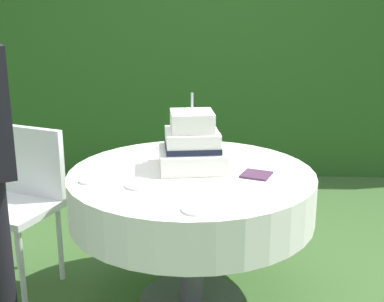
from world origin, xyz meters
TOP-DOWN VIEW (x-y plane):
  - ground_plane at (0.00, 0.00)m, footprint 20.00×20.00m
  - foliage_hedge at (0.00, 2.34)m, footprint 5.55×0.42m
  - cake_table at (0.00, 0.00)m, footprint 1.24×1.24m
  - wedding_cake at (0.00, 0.08)m, footprint 0.37×0.37m
  - serving_plate_near at (-0.47, -0.16)m, footprint 0.12×0.12m
  - serving_plate_far at (-0.16, 0.44)m, footprint 0.12×0.12m
  - serving_plate_left at (-0.23, -0.21)m, footprint 0.15×0.15m
  - serving_plate_right at (0.04, -0.50)m, footprint 0.14×0.14m
  - napkin_stack at (0.32, -0.04)m, footprint 0.18×0.18m
  - garden_chair at (-0.94, 0.19)m, footprint 0.52×0.52m

SIDE VIEW (x-z plane):
  - ground_plane at x=0.00m, z-range 0.00..0.00m
  - garden_chair at x=-0.94m, z-range 0.10..0.99m
  - cake_table at x=0.00m, z-range 0.24..0.98m
  - napkin_stack at x=0.32m, z-range 0.74..0.75m
  - serving_plate_near at x=-0.47m, z-range 0.74..0.75m
  - serving_plate_far at x=-0.16m, z-range 0.74..0.75m
  - serving_plate_left at x=-0.23m, z-range 0.74..0.75m
  - serving_plate_right at x=0.04m, z-range 0.74..0.75m
  - wedding_cake at x=0.00m, z-range 0.66..1.05m
  - foliage_hedge at x=0.00m, z-range 0.00..2.30m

